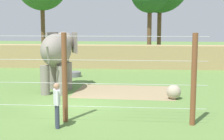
# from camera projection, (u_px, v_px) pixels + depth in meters

# --- Properties ---
(ground_plane) EXTENTS (120.00, 120.00, 0.00)m
(ground_plane) POSITION_uv_depth(u_px,v_px,m) (76.00, 106.00, 14.86)
(ground_plane) COLOR #5B7F3D
(dirt_patch) EXTENTS (5.66, 4.11, 0.01)m
(dirt_patch) POSITION_uv_depth(u_px,v_px,m) (124.00, 92.00, 18.13)
(dirt_patch) COLOR #937F5B
(dirt_patch) RESTS_ON ground
(embankment_wall) EXTENTS (36.00, 1.80, 1.99)m
(embankment_wall) POSITION_uv_depth(u_px,v_px,m) (107.00, 56.00, 28.29)
(embankment_wall) COLOR tan
(embankment_wall) RESTS_ON ground
(elephant) EXTENTS (1.90, 4.50, 3.33)m
(elephant) POSITION_uv_depth(u_px,v_px,m) (58.00, 52.00, 18.15)
(elephant) COLOR gray
(elephant) RESTS_ON ground
(enrichment_ball) EXTENTS (0.74, 0.74, 0.74)m
(enrichment_ball) POSITION_uv_depth(u_px,v_px,m) (174.00, 92.00, 16.30)
(enrichment_ball) COLOR tan
(enrichment_ball) RESTS_ON ground
(cable_fence) EXTENTS (10.84, 0.21, 3.45)m
(cable_fence) POSITION_uv_depth(u_px,v_px,m) (64.00, 78.00, 12.28)
(cable_fence) COLOR brown
(cable_fence) RESTS_ON ground
(zookeeper) EXTENTS (0.35, 0.57, 1.67)m
(zookeeper) POSITION_uv_depth(u_px,v_px,m) (57.00, 103.00, 11.61)
(zookeeper) COLOR #33384C
(zookeeper) RESTS_ON ground
(water_tub) EXTENTS (1.10, 1.10, 0.35)m
(water_tub) POSITION_uv_depth(u_px,v_px,m) (73.00, 74.00, 23.46)
(water_tub) COLOR slate
(water_tub) RESTS_ON ground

